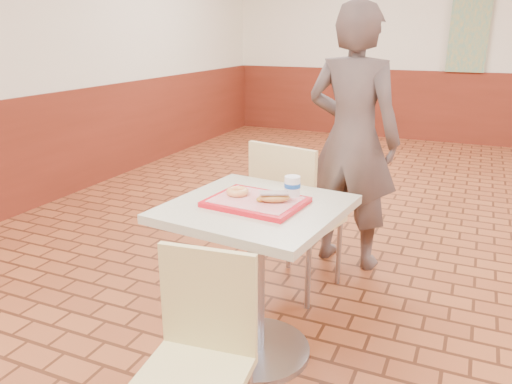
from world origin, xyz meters
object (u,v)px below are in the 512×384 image
at_px(chair_main_back, 292,211).
at_px(paper_cup, 292,186).
at_px(ring_donut, 237,192).
at_px(chair_main_front, 199,351).
at_px(long_john_donut, 273,197).
at_px(customer, 352,139).
at_px(serving_tray, 256,202).
at_px(main_table, 256,256).

bearing_deg(chair_main_back, paper_cup, 122.14).
xyz_separation_m(ring_donut, paper_cup, (0.24, 0.09, 0.03)).
height_order(ring_donut, paper_cup, paper_cup).
bearing_deg(chair_main_front, chair_main_back, 88.76).
xyz_separation_m(chair_main_front, ring_donut, (-0.17, 0.67, 0.38)).
bearing_deg(chair_main_front, long_john_donut, 81.45).
bearing_deg(chair_main_back, long_john_donut, 115.04).
relative_size(chair_main_back, customer, 0.55).
distance_m(chair_main_back, customer, 0.70).
bearing_deg(paper_cup, chair_main_back, 109.39).
height_order(chair_main_back, paper_cup, chair_main_back).
xyz_separation_m(chair_main_front, paper_cup, (0.07, 0.77, 0.41)).
bearing_deg(chair_main_front, customer, 81.00).
bearing_deg(serving_tray, ring_donut, 168.75).
relative_size(customer, ring_donut, 16.61).
bearing_deg(customer, chair_main_front, 95.43).
xyz_separation_m(customer, ring_donut, (-0.25, -1.21, -0.03)).
xyz_separation_m(ring_donut, long_john_donut, (0.19, -0.02, 0.00)).
height_order(chair_main_back, serving_tray, chair_main_back).
bearing_deg(long_john_donut, serving_tray, 177.68).
bearing_deg(customer, paper_cup, 97.32).
bearing_deg(chair_main_back, serving_tray, 107.71).
bearing_deg(chair_main_front, serving_tray, 89.04).
distance_m(chair_main_front, ring_donut, 0.79).
bearing_deg(main_table, serving_tray, -90.00).
bearing_deg(main_table, chair_main_back, 94.96).
relative_size(ring_donut, long_john_donut, 0.65).
bearing_deg(ring_donut, paper_cup, 21.10).
height_order(chair_main_front, serving_tray, serving_tray).
distance_m(serving_tray, long_john_donut, 0.09).
relative_size(main_table, long_john_donut, 4.92).
height_order(chair_main_front, ring_donut, ring_donut).
relative_size(main_table, paper_cup, 8.45).
distance_m(serving_tray, ring_donut, 0.11).
distance_m(customer, ring_donut, 1.24).
height_order(customer, long_john_donut, customer).
bearing_deg(serving_tray, long_john_donut, -2.32).
xyz_separation_m(serving_tray, paper_cup, (0.13, 0.11, 0.06)).
relative_size(chair_main_front, chair_main_back, 0.86).
relative_size(serving_tray, long_john_donut, 2.60).
distance_m(ring_donut, long_john_donut, 0.19).
bearing_deg(paper_cup, long_john_donut, -112.26).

